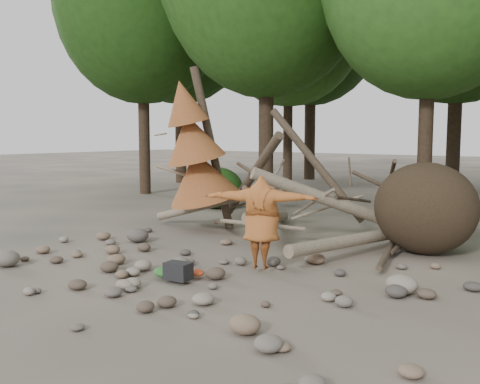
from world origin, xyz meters
The scene contains 13 objects.
ground centered at (0.00, 0.00, 0.00)m, with size 120.00×120.00×0.00m, color #514C44.
deadfall_pile centered at (2.02, 4.24, 0.95)m, with size 8.55×5.24×3.30m.
dead_conifer centered at (-3.12, 3.37, 2.11)m, with size 2.06×2.16×4.35m.
bush_left centered at (-5.50, 7.20, 0.72)m, with size 1.80×1.80×1.44m, color #1E4512.
bush_mid centered at (0.80, 7.80, 0.56)m, with size 1.40×1.40×1.12m, color #285819.
frisbee_thrower centered at (0.67, 0.88, 0.95)m, with size 3.62×1.30×2.53m.
backpack centered at (-0.10, -0.55, 0.15)m, with size 0.45×0.30×0.30m, color black.
cloth_green centered at (-0.41, -0.54, 0.09)m, with size 0.48×0.40×0.18m, color #2B6428.
cloth_orange centered at (-0.03, -0.16, 0.06)m, with size 0.33×0.27×0.12m, color #BB4320.
boulder_front_left centered at (-3.58, -1.69, 0.16)m, with size 0.53×0.48×0.32m, color #6C635A.
boulder_front_right centered at (2.24, -1.79, 0.13)m, with size 0.43×0.38×0.26m, color #7A624C.
boulder_mid_right centered at (3.25, 1.14, 0.16)m, with size 0.52×0.47×0.31m, color gray.
boulder_mid_left centered at (-3.31, 1.47, 0.17)m, with size 0.56×0.50×0.33m, color #574F49.
Camera 1 is at (6.16, -7.18, 2.56)m, focal length 40.00 mm.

